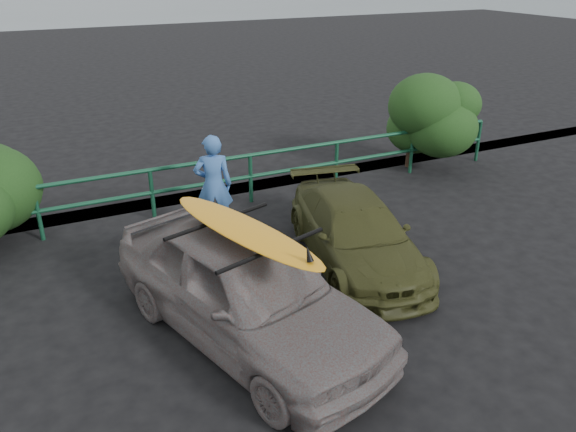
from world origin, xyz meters
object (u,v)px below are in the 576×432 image
object	(u,v)px
sedan	(246,288)
man	(213,185)
olive_vehicle	(356,233)
surfboard	(244,229)
guardrail	(203,186)

from	to	relation	value
sedan	man	size ratio (longest dim) A/B	2.34
olive_vehicle	surfboard	bearing A→B (deg)	-143.41
surfboard	sedan	bearing A→B (deg)	73.26
man	guardrail	bearing A→B (deg)	-81.13
guardrail	surfboard	distance (m)	4.36
guardrail	olive_vehicle	world-z (taller)	olive_vehicle
sedan	surfboard	world-z (taller)	surfboard
olive_vehicle	man	bearing A→B (deg)	141.26
guardrail	olive_vehicle	distance (m)	3.47
man	olive_vehicle	bearing A→B (deg)	144.81
sedan	surfboard	size ratio (longest dim) A/B	1.57
guardrail	surfboard	world-z (taller)	surfboard
guardrail	man	bearing A→B (deg)	-96.40
man	surfboard	bearing A→B (deg)	93.91
guardrail	olive_vehicle	size ratio (longest dim) A/B	3.78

